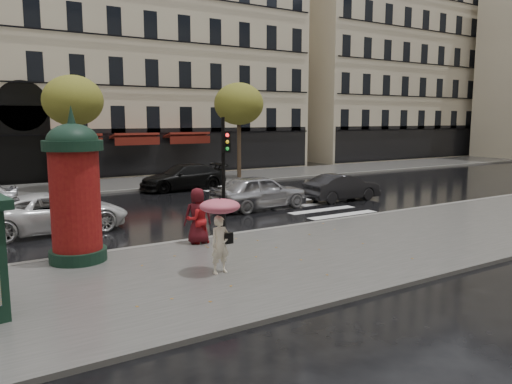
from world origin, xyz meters
TOP-DOWN VIEW (x-y plane):
  - ground at (0.00, 0.00)m, footprint 160.00×160.00m
  - near_sidewalk at (0.00, -0.50)m, footprint 90.00×7.00m
  - far_sidewalk at (0.00, 19.00)m, footprint 90.00×6.00m
  - near_kerb at (0.00, 3.00)m, footprint 90.00×0.25m
  - far_kerb at (0.00, 16.00)m, footprint 90.00×0.25m
  - zebra_crossing at (6.00, 9.60)m, footprint 3.60×11.75m
  - bldg_far_corner at (6.00, 30.00)m, footprint 26.00×14.00m
  - bldg_far_right at (34.00, 30.00)m, footprint 24.00×14.00m
  - tree_far_left at (-2.00, 18.00)m, footprint 3.40×3.40m
  - tree_far_right at (9.00, 18.00)m, footprint 3.40×3.40m
  - woman_umbrella at (-2.66, -0.80)m, footprint 1.06×1.06m
  - woman_red at (-1.76, 2.40)m, footprint 0.81×0.66m
  - man_burgundy at (-1.76, 2.40)m, footprint 1.01×0.79m
  - morris_column at (-5.54, 2.40)m, footprint 1.63×1.63m
  - traffic_light at (-0.58, 2.72)m, footprint 0.26×0.38m
  - car_silver at (3.72, 7.22)m, footprint 4.81×2.11m
  - car_darkgrey at (8.64, 6.99)m, footprint 4.15×1.49m
  - car_white at (-5.24, 7.26)m, footprint 5.26×2.46m
  - car_black at (3.38, 15.00)m, footprint 5.23×2.20m

SIDE VIEW (x-z plane):
  - ground at x=0.00m, z-range 0.00..0.00m
  - zebra_crossing at x=6.00m, z-range 0.00..0.01m
  - near_sidewalk at x=0.00m, z-range 0.00..0.12m
  - far_sidewalk at x=0.00m, z-range 0.00..0.12m
  - near_kerb at x=0.00m, z-range 0.00..0.14m
  - far_kerb at x=0.00m, z-range 0.00..0.14m
  - car_darkgrey at x=8.64m, z-range 0.00..1.36m
  - car_white at x=-5.24m, z-range 0.00..1.46m
  - car_black at x=3.38m, z-range 0.00..1.51m
  - car_silver at x=3.72m, z-range 0.00..1.61m
  - woman_red at x=-1.76m, z-range 0.12..1.70m
  - man_burgundy at x=-1.76m, z-range 0.12..1.94m
  - woman_umbrella at x=-2.66m, z-range 0.44..2.48m
  - morris_column at x=-5.54m, z-range 0.03..4.42m
  - traffic_light at x=-0.58m, z-range 0.55..4.63m
  - tree_far_left at x=-2.00m, z-range 1.85..8.49m
  - tree_far_right at x=9.00m, z-range 1.85..8.49m
  - bldg_far_corner at x=6.00m, z-range -0.14..22.76m
  - bldg_far_right at x=34.00m, z-range -0.14..22.76m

